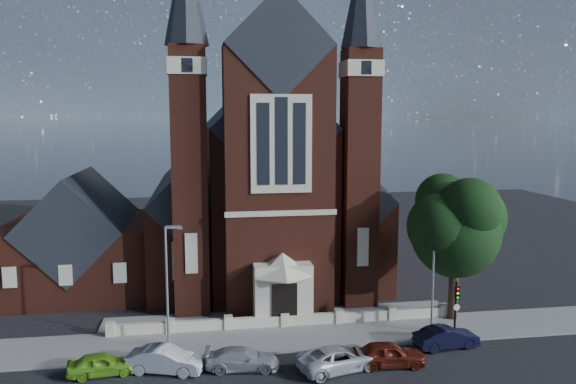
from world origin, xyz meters
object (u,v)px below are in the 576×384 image
object	(u,v)px
street_lamp_left	(168,279)
car_dark_red	(389,354)
church	(259,186)
car_silver_a	(165,360)
parish_hall	(81,244)
street_tree	(459,228)
street_lamp_right	(435,268)
traffic_signal	(456,303)
car_silver_b	(242,359)
car_lime_van	(102,364)
car_navy	(446,337)
car_white_suv	(339,358)

from	to	relation	value
street_lamp_left	car_dark_red	world-z (taller)	street_lamp_left
church	car_silver_a	xyz separation A→B (m)	(-8.00, -22.41, -7.44)
parish_hall	street_tree	distance (m)	31.27
street_tree	street_lamp_right	distance (m)	3.84
traffic_signal	car_silver_b	xyz separation A→B (m)	(-14.51, -2.23, -1.94)
car_lime_van	church	bearing A→B (deg)	-33.82
street_lamp_left	car_lime_van	size ratio (longest dim) A/B	2.11
street_lamp_left	car_silver_b	xyz separation A→B (m)	(4.40, -3.81, -3.96)
car_lime_van	parish_hall	bearing A→B (deg)	8.00
church	street_tree	size ratio (longest dim) A/B	3.26
church	street_lamp_left	size ratio (longest dim) A/B	4.31
car_silver_a	car_navy	size ratio (longest dim) A/B	1.06
street_tree	traffic_signal	bearing A→B (deg)	-115.95
street_tree	street_lamp_right	xyz separation A→B (m)	(-2.51, -1.71, -2.36)
street_lamp_left	car_silver_b	size ratio (longest dim) A/B	1.84
street_lamp_right	street_lamp_left	bearing A→B (deg)	180.00
church	car_silver_a	world-z (taller)	church
traffic_signal	car_silver_a	size ratio (longest dim) A/B	0.89
street_lamp_left	street_lamp_right	world-z (taller)	same
parish_hall	church	bearing A→B (deg)	17.16
car_silver_a	car_lime_van	bearing A→B (deg)	103.07
car_silver_b	car_dark_red	xyz separation A→B (m)	(8.76, -0.95, 0.11)
church	parish_hall	world-z (taller)	church
car_lime_van	car_navy	xyz separation A→B (m)	(21.48, 0.52, 0.05)
street_lamp_right	traffic_signal	distance (m)	2.71
parish_hall	car_silver_a	distance (m)	19.49
traffic_signal	car_lime_van	xyz separation A→B (m)	(-22.64, -1.70, -1.93)
car_lime_van	car_dark_red	world-z (taller)	car_dark_red
street_tree	car_white_suv	distance (m)	13.78
car_white_suv	traffic_signal	bearing A→B (deg)	-85.87
parish_hall	car_dark_red	size ratio (longest dim) A/B	2.79
street_tree	traffic_signal	distance (m)	5.70
parish_hall	street_lamp_right	bearing A→B (deg)	-28.22
parish_hall	street_tree	world-z (taller)	street_tree
car_navy	car_white_suv	bearing A→B (deg)	98.30
car_lime_van	car_navy	world-z (taller)	car_navy
car_white_suv	street_tree	bearing A→B (deg)	-73.89
street_lamp_left	car_silver_a	size ratio (longest dim) A/B	1.79
car_white_suv	car_silver_a	bearing A→B (deg)	67.16
street_lamp_left	car_silver_a	xyz separation A→B (m)	(-0.09, -3.47, -3.85)
car_silver_a	car_silver_b	size ratio (longest dim) A/B	1.02
street_lamp_right	car_silver_b	distance (m)	14.67
car_white_suv	car_dark_red	world-z (taller)	car_dark_red
traffic_signal	car_silver_b	bearing A→B (deg)	-171.26
car_silver_a	car_dark_red	bearing A→B (deg)	-79.44
car_silver_b	car_lime_van	bearing A→B (deg)	92.91
car_lime_van	car_silver_b	world-z (taller)	car_lime_van
street_tree	car_silver_a	distance (m)	22.13
parish_hall	car_lime_van	distance (m)	18.13
street_lamp_left	traffic_signal	distance (m)	19.08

